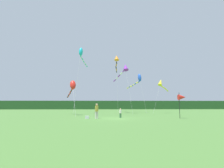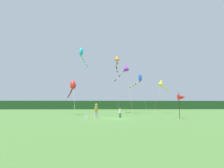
{
  "view_description": "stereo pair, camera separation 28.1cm",
  "coord_description": "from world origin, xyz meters",
  "views": [
    {
      "loc": [
        -1.45,
        -23.01,
        1.65
      ],
      "look_at": [
        0.0,
        6.0,
        4.73
      ],
      "focal_mm": 30.96,
      "sensor_mm": 36.0,
      "label": 1
    },
    {
      "loc": [
        -1.17,
        -23.02,
        1.65
      ],
      "look_at": [
        0.0,
        6.0,
        4.73
      ],
      "focal_mm": 30.96,
      "sensor_mm": 36.0,
      "label": 2
    }
  ],
  "objects": [
    {
      "name": "distant_treeline",
      "position": [
        0.0,
        45.0,
        1.46
      ],
      "size": [
        108.0,
        3.14,
        2.92
      ],
      "primitive_type": "cube",
      "color": "#234C23",
      "rests_on": "ground"
    },
    {
      "name": "kite_red",
      "position": [
        -6.22,
        7.74,
        4.52
      ],
      "size": [
        2.71,
        8.12,
        5.57
      ],
      "color": "#B2B2B2",
      "rests_on": "ground"
    },
    {
      "name": "banner_flag_pole",
      "position": [
        8.06,
        -0.38,
        2.49
      ],
      "size": [
        0.9,
        0.7,
        3.06
      ],
      "color": "black",
      "rests_on": "ground"
    },
    {
      "name": "cooler_box",
      "position": [
        -3.21,
        -0.31,
        0.16
      ],
      "size": [
        0.43,
        0.4,
        0.33
      ],
      "primitive_type": "cube",
      "color": "silver",
      "rests_on": "ground"
    },
    {
      "name": "kite_cyan",
      "position": [
        -5.42,
        12.53,
        11.14
      ],
      "size": [
        1.51,
        9.08,
        12.27
      ],
      "color": "#B2B2B2",
      "rests_on": "ground"
    },
    {
      "name": "kite_yellow",
      "position": [
        9.64,
        12.67,
        5.61
      ],
      "size": [
        4.72,
        5.63,
        6.53
      ],
      "color": "#B2B2B2",
      "rests_on": "ground"
    },
    {
      "name": "kite_purple",
      "position": [
        2.77,
        13.62,
        8.52
      ],
      "size": [
        2.68,
        10.41,
        9.53
      ],
      "color": "#B2B2B2",
      "rests_on": "ground"
    },
    {
      "name": "kite_blue",
      "position": [
        5.96,
        16.27,
        6.85
      ],
      "size": [
        2.93,
        6.75,
        7.98
      ],
      "color": "#B2B2B2",
      "rests_on": "ground"
    },
    {
      "name": "kite_orange",
      "position": [
        1.34,
        14.55,
        10.53
      ],
      "size": [
        1.02,
        8.09,
        11.38
      ],
      "color": "#B2B2B2",
      "rests_on": "ground"
    },
    {
      "name": "person_adult",
      "position": [
        -2.11,
        -0.12,
        0.97
      ],
      "size": [
        0.38,
        0.38,
        1.74
      ],
      "color": "silver",
      "rests_on": "ground"
    },
    {
      "name": "ground_plane",
      "position": [
        0.0,
        0.0,
        0.0
      ],
      "size": [
        120.0,
        120.0,
        0.0
      ],
      "primitive_type": "plane",
      "color": "#477533"
    },
    {
      "name": "person_child",
      "position": [
        0.8,
        1.03,
        0.65
      ],
      "size": [
        0.26,
        0.26,
        1.17
      ],
      "color": "#3F724C",
      "rests_on": "ground"
    }
  ]
}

